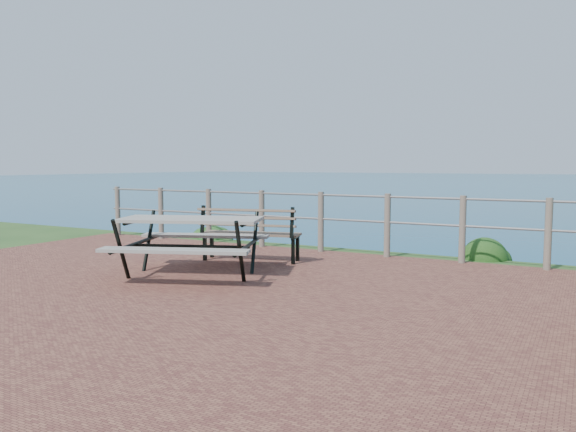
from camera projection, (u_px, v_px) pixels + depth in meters
name	position (u px, v px, depth m)	size (l,w,h in m)	color
ground	(198.00, 293.00, 6.46)	(10.00, 7.00, 0.12)	brown
safety_railing	(321.00, 219.00, 9.34)	(9.40, 0.10, 1.00)	#6B5B4C
picnic_table	(191.00, 240.00, 7.30)	(1.96, 1.48, 0.76)	gray
park_bench	(251.00, 225.00, 8.46)	(1.54, 0.72, 0.84)	brown
shrub_lip_west	(212.00, 238.00, 11.25)	(0.74, 0.74, 0.47)	#1F511E
shrub_lip_east	(481.00, 256.00, 9.02)	(0.79, 0.79, 0.54)	#194415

